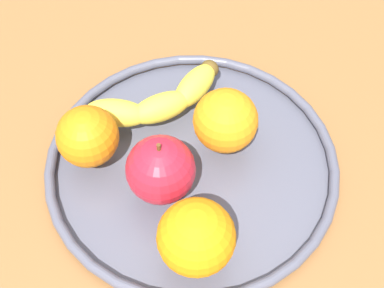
# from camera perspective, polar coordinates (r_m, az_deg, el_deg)

# --- Properties ---
(ground_plane) EXTENTS (1.57, 1.57, 0.04)m
(ground_plane) POSITION_cam_1_polar(r_m,az_deg,el_deg) (0.67, -0.00, -3.38)
(ground_plane) COLOR brown
(fruit_bowl) EXTENTS (0.35, 0.35, 0.02)m
(fruit_bowl) POSITION_cam_1_polar(r_m,az_deg,el_deg) (0.64, -0.00, -2.00)
(fruit_bowl) COLOR #50515E
(fruit_bowl) RESTS_ON ground_plane
(banana) EXTENTS (0.19, 0.08, 0.03)m
(banana) POSITION_cam_1_polar(r_m,az_deg,el_deg) (0.67, -3.37, 4.61)
(banana) COLOR yellow
(banana) RESTS_ON fruit_bowl
(apple) EXTENTS (0.08, 0.08, 0.08)m
(apple) POSITION_cam_1_polar(r_m,az_deg,el_deg) (0.58, -3.32, -2.71)
(apple) COLOR red
(apple) RESTS_ON fruit_bowl
(orange_center) EXTENTS (0.08, 0.08, 0.08)m
(orange_center) POSITION_cam_1_polar(r_m,az_deg,el_deg) (0.62, 3.55, 2.48)
(orange_center) COLOR orange
(orange_center) RESTS_ON fruit_bowl
(orange_front_right) EXTENTS (0.08, 0.08, 0.08)m
(orange_front_right) POSITION_cam_1_polar(r_m,az_deg,el_deg) (0.54, 0.45, -9.78)
(orange_front_right) COLOR orange
(orange_front_right) RESTS_ON fruit_bowl
(orange_front_left) EXTENTS (0.07, 0.07, 0.07)m
(orange_front_left) POSITION_cam_1_polar(r_m,az_deg,el_deg) (0.62, -10.94, 0.79)
(orange_front_left) COLOR orange
(orange_front_left) RESTS_ON fruit_bowl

